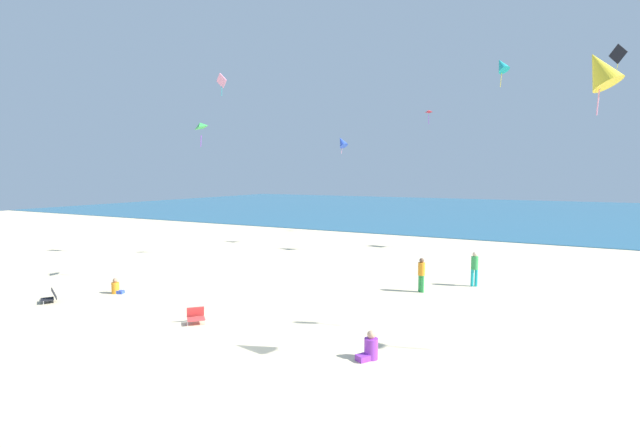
{
  "coord_description": "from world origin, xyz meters",
  "views": [
    {
      "loc": [
        8.72,
        -10.94,
        5.03
      ],
      "look_at": [
        0.0,
        5.09,
        3.1
      ],
      "focal_mm": 26.92,
      "sensor_mm": 36.0,
      "label": 1
    }
  ],
  "objects": [
    {
      "name": "ground_plane",
      "position": [
        0.0,
        10.0,
        0.0
      ],
      "size": [
        120.0,
        120.0,
        0.0
      ],
      "primitive_type": "plane",
      "color": "beige"
    },
    {
      "name": "ocean_water",
      "position": [
        0.0,
        56.18,
        0.03
      ],
      "size": [
        120.0,
        60.0,
        0.05
      ],
      "primitive_type": "cube",
      "color": "#236084",
      "rests_on": "ground_plane"
    },
    {
      "name": "beach_chair_far_left",
      "position": [
        -9.32,
        0.13,
        0.23
      ],
      "size": [
        0.79,
        0.78,
        0.53
      ],
      "rotation": [
        0.0,
        0.0,
        4.17
      ],
      "color": "black",
      "rests_on": "ground_plane"
    },
    {
      "name": "beach_chair_mid_beach",
      "position": [
        -2.46,
        0.86,
        0.26
      ],
      "size": [
        0.8,
        0.8,
        0.54
      ],
      "rotation": [
        0.0,
        0.0,
        5.54
      ],
      "color": "#D13D3D",
      "rests_on": "ground_plane"
    },
    {
      "name": "person_0",
      "position": [
        -8.25,
        2.3,
        0.24
      ],
      "size": [
        0.57,
        0.42,
        0.65
      ],
      "rotation": [
        0.0,
        0.0,
        0.32
      ],
      "color": "orange",
      "rests_on": "ground_plane"
    },
    {
      "name": "person_1",
      "position": [
        2.95,
        8.68,
        0.84
      ],
      "size": [
        0.39,
        0.39,
        1.46
      ],
      "rotation": [
        0.0,
        0.0,
        4.24
      ],
      "color": "green",
      "rests_on": "ground_plane"
    },
    {
      "name": "person_2",
      "position": [
        4.72,
        10.84,
        0.9
      ],
      "size": [
        0.42,
        0.42,
        1.55
      ],
      "rotation": [
        0.0,
        0.0,
        5.2
      ],
      "color": "#19ADB2",
      "rests_on": "ground_plane"
    },
    {
      "name": "person_3",
      "position": [
        3.9,
        0.75,
        0.29
      ],
      "size": [
        0.6,
        0.71,
        0.79
      ],
      "rotation": [
        0.0,
        0.0,
        4.2
      ],
      "color": "purple",
      "rests_on": "ground_plane"
    },
    {
      "name": "kite_green",
      "position": [
        -6.33,
        5.53,
        7.16
      ],
      "size": [
        0.77,
        0.82,
        1.12
      ],
      "rotation": [
        0.0,
        0.0,
        2.1
      ],
      "color": "green"
    },
    {
      "name": "kite_black",
      "position": [
        10.26,
        23.43,
        12.1
      ],
      "size": [
        0.96,
        0.76,
        1.79
      ],
      "rotation": [
        0.0,
        0.0,
        5.67
      ],
      "color": "black"
    },
    {
      "name": "kite_teal",
      "position": [
        4.31,
        19.21,
        11.29
      ],
      "size": [
        1.17,
        1.07,
        1.75
      ],
      "rotation": [
        0.0,
        0.0,
        4.16
      ],
      "color": "#1EADAD"
    },
    {
      "name": "kite_pink",
      "position": [
        -9.72,
        11.12,
        10.31
      ],
      "size": [
        0.85,
        0.31,
        1.26
      ],
      "rotation": [
        0.0,
        0.0,
        0.17
      ],
      "color": "pink"
    },
    {
      "name": "kite_blue",
      "position": [
        -5.82,
        18.91,
        7.18
      ],
      "size": [
        1.02,
        0.82,
        1.26
      ],
      "rotation": [
        0.0,
        0.0,
        1.28
      ],
      "color": "blue"
    },
    {
      "name": "kite_yellow",
      "position": [
        8.97,
        2.11,
        7.42
      ],
      "size": [
        1.15,
        0.94,
        1.57
      ],
      "rotation": [
        0.0,
        0.0,
        4.43
      ],
      "color": "yellow"
    },
    {
      "name": "kite_red",
      "position": [
        -2.3,
        27.6,
        9.98
      ],
      "size": [
        0.48,
        0.38,
        1.15
      ],
      "rotation": [
        0.0,
        0.0,
        0.04
      ],
      "color": "red"
    }
  ]
}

